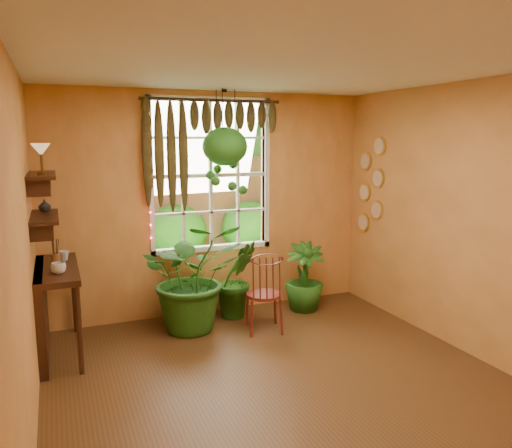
{
  "coord_description": "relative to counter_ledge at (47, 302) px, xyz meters",
  "views": [
    {
      "loc": [
        -1.77,
        -3.54,
        2.14
      ],
      "look_at": [
        0.14,
        1.15,
        1.27
      ],
      "focal_mm": 35.0,
      "sensor_mm": 36.0,
      "label": 1
    }
  ],
  "objects": [
    {
      "name": "floor",
      "position": [
        1.91,
        -1.6,
        -0.55
      ],
      "size": [
        4.5,
        4.5,
        0.0
      ],
      "primitive_type": "plane",
      "color": "#503116",
      "rests_on": "ground"
    },
    {
      "name": "ceiling",
      "position": [
        1.91,
        -1.6,
        2.15
      ],
      "size": [
        4.5,
        4.5,
        0.0
      ],
      "primitive_type": "plane",
      "rotation": [
        3.14,
        0.0,
        0.0
      ],
      "color": "white",
      "rests_on": "wall_back"
    },
    {
      "name": "wall_back",
      "position": [
        1.91,
        0.65,
        0.8
      ],
      "size": [
        4.0,
        0.0,
        4.0
      ],
      "primitive_type": "plane",
      "rotation": [
        1.57,
        0.0,
        0.0
      ],
      "color": "#E4964D",
      "rests_on": "floor"
    },
    {
      "name": "wall_left",
      "position": [
        -0.09,
        -1.6,
        0.8
      ],
      "size": [
        0.0,
        4.5,
        4.5
      ],
      "primitive_type": "plane",
      "rotation": [
        1.57,
        0.0,
        1.57
      ],
      "color": "#E4964D",
      "rests_on": "floor"
    },
    {
      "name": "wall_right",
      "position": [
        3.91,
        -1.6,
        0.8
      ],
      "size": [
        0.0,
        4.5,
        4.5
      ],
      "primitive_type": "plane",
      "rotation": [
        1.57,
        0.0,
        -1.57
      ],
      "color": "#E4964D",
      "rests_on": "floor"
    },
    {
      "name": "window",
      "position": [
        1.91,
        0.68,
        1.15
      ],
      "size": [
        1.52,
        0.1,
        1.86
      ],
      "color": "white",
      "rests_on": "wall_back"
    },
    {
      "name": "valance_vine",
      "position": [
        1.82,
        0.56,
        1.73
      ],
      "size": [
        1.7,
        0.12,
        1.1
      ],
      "color": "#361B0E",
      "rests_on": "window"
    },
    {
      "name": "string_lights",
      "position": [
        1.15,
        0.59,
        1.2
      ],
      "size": [
        0.03,
        0.03,
        1.54
      ],
      "primitive_type": null,
      "color": "#FF2633",
      "rests_on": "window"
    },
    {
      "name": "wall_plates",
      "position": [
        3.89,
        0.19,
        1.0
      ],
      "size": [
        0.04,
        0.32,
        1.1
      ],
      "primitive_type": null,
      "color": "#FFF6D0",
      "rests_on": "wall_right"
    },
    {
      "name": "counter_ledge",
      "position": [
        0.0,
        0.0,
        0.0
      ],
      "size": [
        0.4,
        1.2,
        0.9
      ],
      "color": "#361B0E",
      "rests_on": "floor"
    },
    {
      "name": "shelf_lower",
      "position": [
        0.03,
        0.0,
        0.85
      ],
      "size": [
        0.25,
        0.9,
        0.04
      ],
      "primitive_type": "cube",
      "color": "#361B0E",
      "rests_on": "wall_left"
    },
    {
      "name": "shelf_upper",
      "position": [
        0.03,
        0.0,
        1.25
      ],
      "size": [
        0.25,
        0.9,
        0.04
      ],
      "primitive_type": "cube",
      "color": "#361B0E",
      "rests_on": "wall_left"
    },
    {
      "name": "backyard",
      "position": [
        2.15,
        5.27,
        0.73
      ],
      "size": [
        14.0,
        10.0,
        12.0
      ],
      "color": "#255A19",
      "rests_on": "ground"
    },
    {
      "name": "windsor_chair",
      "position": [
        2.23,
        -0.23,
        -0.24
      ],
      "size": [
        0.48,
        0.49,
        1.07
      ],
      "rotation": [
        0.0,
        0.0,
        -0.22
      ],
      "color": "maroon",
      "rests_on": "floor"
    },
    {
      "name": "potted_plant_left",
      "position": [
        1.52,
        0.13,
        0.07
      ],
      "size": [
        1.18,
        1.04,
        1.25
      ],
      "primitive_type": "imported",
      "rotation": [
        0.0,
        0.0,
        -0.06
      ],
      "color": "#1B4913",
      "rests_on": "floor"
    },
    {
      "name": "potted_plant_mid",
      "position": [
        2.11,
        0.33,
        -0.08
      ],
      "size": [
        0.56,
        0.47,
        0.94
      ],
      "primitive_type": "imported",
      "rotation": [
        0.0,
        0.0,
        0.1
      ],
      "color": "#1B4913",
      "rests_on": "floor"
    },
    {
      "name": "potted_plant_right",
      "position": [
        2.98,
        0.24,
        -0.12
      ],
      "size": [
        0.6,
        0.6,
        0.86
      ],
      "primitive_type": "imported",
      "rotation": [
        0.0,
        0.0,
        -0.3
      ],
      "color": "#1B4913",
      "rests_on": "floor"
    },
    {
      "name": "hanging_basket",
      "position": [
        2.01,
        0.43,
        1.43
      ],
      "size": [
        0.53,
        0.53,
        1.24
      ],
      "color": "black",
      "rests_on": "ceiling"
    },
    {
      "name": "cup_a",
      "position": [
        0.13,
        -0.28,
        0.4
      ],
      "size": [
        0.15,
        0.15,
        0.1
      ],
      "primitive_type": "imported",
      "rotation": [
        0.0,
        0.0,
        -0.15
      ],
      "color": "silver",
      "rests_on": "counter_ledge"
    },
    {
      "name": "cup_b",
      "position": [
        0.19,
        0.25,
        0.4
      ],
      "size": [
        0.13,
        0.13,
        0.1
      ],
      "primitive_type": "imported",
      "rotation": [
        0.0,
        0.0,
        0.28
      ],
      "color": "beige",
      "rests_on": "counter_ledge"
    },
    {
      "name": "brush_jar",
      "position": [
        0.11,
        0.07,
        0.48
      ],
      "size": [
        0.09,
        0.09,
        0.33
      ],
      "color": "brown",
      "rests_on": "counter_ledge"
    },
    {
      "name": "shelf_vase",
      "position": [
        0.04,
        0.25,
        0.93
      ],
      "size": [
        0.15,
        0.15,
        0.12
      ],
      "primitive_type": "imported",
      "rotation": [
        0.0,
        0.0,
        0.4
      ],
      "color": "#B2AD99",
      "rests_on": "shelf_lower"
    },
    {
      "name": "tiffany_lamp",
      "position": [
        0.05,
        -0.25,
        1.47
      ],
      "size": [
        0.17,
        0.17,
        0.28
      ],
      "color": "#503717",
      "rests_on": "shelf_upper"
    }
  ]
}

